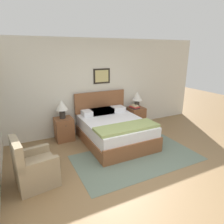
{
  "coord_description": "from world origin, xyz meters",
  "views": [
    {
      "loc": [
        -1.97,
        -2.55,
        2.29
      ],
      "look_at": [
        0.04,
        1.46,
        0.89
      ],
      "focal_mm": 32.0,
      "sensor_mm": 36.0,
      "label": 1
    }
  ],
  "objects_px": {
    "nightstand_by_door": "(136,117)",
    "table_lamp_near_window": "(62,106)",
    "bed": "(114,130)",
    "table_lamp_by_door": "(137,97)",
    "nightstand_near_window": "(64,129)",
    "armchair": "(34,169)"
  },
  "relations": [
    {
      "from": "armchair",
      "to": "nightstand_by_door",
      "type": "xyz_separation_m",
      "value": [
        3.17,
        1.6,
        -0.01
      ]
    },
    {
      "from": "bed",
      "to": "nightstand_by_door",
      "type": "relative_size",
      "value": 3.19
    },
    {
      "from": "nightstand_near_window",
      "to": "table_lamp_near_window",
      "type": "xyz_separation_m",
      "value": [
        -0.01,
        0.02,
        0.62
      ]
    },
    {
      "from": "table_lamp_near_window",
      "to": "table_lamp_by_door",
      "type": "distance_m",
      "value": 2.29
    },
    {
      "from": "bed",
      "to": "table_lamp_by_door",
      "type": "xyz_separation_m",
      "value": [
        1.15,
        0.71,
        0.58
      ]
    },
    {
      "from": "armchair",
      "to": "table_lamp_near_window",
      "type": "xyz_separation_m",
      "value": [
        0.91,
        1.62,
        0.61
      ]
    },
    {
      "from": "nightstand_by_door",
      "to": "nightstand_near_window",
      "type": "bearing_deg",
      "value": 180.0
    },
    {
      "from": "bed",
      "to": "table_lamp_near_window",
      "type": "relative_size",
      "value": 3.91
    },
    {
      "from": "armchair",
      "to": "nightstand_near_window",
      "type": "relative_size",
      "value": 1.51
    },
    {
      "from": "bed",
      "to": "table_lamp_by_door",
      "type": "distance_m",
      "value": 1.47
    },
    {
      "from": "nightstand_by_door",
      "to": "table_lamp_by_door",
      "type": "xyz_separation_m",
      "value": [
        0.02,
        0.02,
        0.62
      ]
    },
    {
      "from": "armchair",
      "to": "table_lamp_by_door",
      "type": "relative_size",
      "value": 1.85
    },
    {
      "from": "nightstand_by_door",
      "to": "table_lamp_by_door",
      "type": "distance_m",
      "value": 0.62
    },
    {
      "from": "nightstand_by_door",
      "to": "bed",
      "type": "bearing_deg",
      "value": -148.28
    },
    {
      "from": "bed",
      "to": "table_lamp_near_window",
      "type": "distance_m",
      "value": 1.46
    },
    {
      "from": "armchair",
      "to": "table_lamp_by_door",
      "type": "distance_m",
      "value": 3.63
    },
    {
      "from": "bed",
      "to": "armchair",
      "type": "height_order",
      "value": "bed"
    },
    {
      "from": "armchair",
      "to": "nightstand_by_door",
      "type": "distance_m",
      "value": 3.56
    },
    {
      "from": "table_lamp_by_door",
      "to": "table_lamp_near_window",
      "type": "bearing_deg",
      "value": 180.0
    },
    {
      "from": "nightstand_by_door",
      "to": "table_lamp_near_window",
      "type": "height_order",
      "value": "table_lamp_near_window"
    },
    {
      "from": "bed",
      "to": "nightstand_by_door",
      "type": "distance_m",
      "value": 1.33
    },
    {
      "from": "nightstand_by_door",
      "to": "table_lamp_by_door",
      "type": "bearing_deg",
      "value": 39.53
    }
  ]
}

